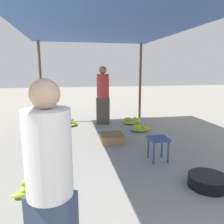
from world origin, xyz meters
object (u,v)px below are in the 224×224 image
Objects in this scene: vendor_foreground at (50,184)px; stool at (158,142)px; basin_black at (208,181)px; banana_pile_left_0 at (55,128)px; banana_pile_right_0 at (140,128)px; banana_pile_left_2 at (67,124)px; shopper_walking_mid at (103,94)px; banana_pile_left_1 at (36,188)px; banana_pile_right_1 at (133,121)px; crate_near at (111,138)px.

vendor_foreground is 3.63× the size of stool.
basin_black is 4.03m from banana_pile_left_0.
vendor_foreground is 2.91× the size of basin_black.
banana_pile_left_0 is 1.04× the size of banana_pile_right_0.
banana_pile_left_2 reaches higher than banana_pile_right_0.
vendor_foreground is 4.94m from banana_pile_left_2.
shopper_walking_mid is at bearing 3.31° from banana_pile_left_2.
banana_pile_left_0 is (-2.30, 3.31, 0.01)m from basin_black.
banana_pile_right_0 is at bearing 48.99° from banana_pile_left_1.
vendor_foreground is at bearing -91.01° from banana_pile_left_2.
banana_pile_left_2 is 0.94× the size of banana_pile_right_1.
vendor_foreground is 2.60× the size of banana_pile_right_1.
basin_black is 4.12m from shopper_walking_mid.
stool is at bearing 19.77° from banana_pile_left_1.
banana_pile_left_0 is 0.93× the size of banana_pile_right_1.
vendor_foreground is at bearing -76.30° from banana_pile_left_1.
basin_black is at bearing -6.51° from banana_pile_left_1.
banana_pile_left_1 is 1.21× the size of crate_near.
banana_pile_left_2 is 2.14m from banana_pile_right_0.
banana_pile_left_0 is 0.33× the size of shopper_walking_mid.
banana_pile_left_1 is 3.63m from banana_pile_left_2.
banana_pile_right_1 reaches higher than banana_pile_right_0.
banana_pile_right_0 is at bearing -93.25° from banana_pile_right_1.
vendor_foreground is at bearing -103.38° from shopper_walking_mid.
stool reaches higher than basin_black.
crate_near is (1.00, -1.71, 0.03)m from banana_pile_left_2.
vendor_foreground is 3.13× the size of crate_near.
banana_pile_left_2 is at bearing 119.58° from stool.
banana_pile_right_0 is 1.21m from crate_near.
vendor_foreground is 3.43m from crate_near.
banana_pile_left_0 is 0.99× the size of banana_pile_left_2.
shopper_walking_mid is (1.49, 3.67, 0.81)m from banana_pile_left_1.
crate_near is at bearing -92.88° from shopper_walking_mid.
basin_black is at bearing -63.09° from banana_pile_left_2.
vendor_foreground is 1.50m from banana_pile_left_1.
shopper_walking_mid is (-0.89, 0.18, 0.83)m from banana_pile_right_1.
basin_black is 0.88× the size of banana_pile_left_1.
stool is 2.17m from banana_pile_left_1.
banana_pile_left_1 is 1.01× the size of banana_pile_right_1.
vendor_foreground reaches higher than banana_pile_right_0.
stool is 1.99m from banana_pile_right_0.
vendor_foreground reaches higher than banana_pile_left_1.
basin_black is 0.89× the size of banana_pile_right_1.
basin_black is at bearing -89.32° from banana_pile_right_0.
banana_pile_left_1 is at bearing -112.05° from shopper_walking_mid.
banana_pile_left_0 reaches higher than banana_pile_left_2.
shopper_walking_mid reaches higher than stool.
crate_near reaches higher than banana_pile_right_0.
banana_pile_right_1 is at bearing -11.40° from shopper_walking_mid.
banana_pile_left_1 is (-0.31, 1.27, -0.73)m from vendor_foreground.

